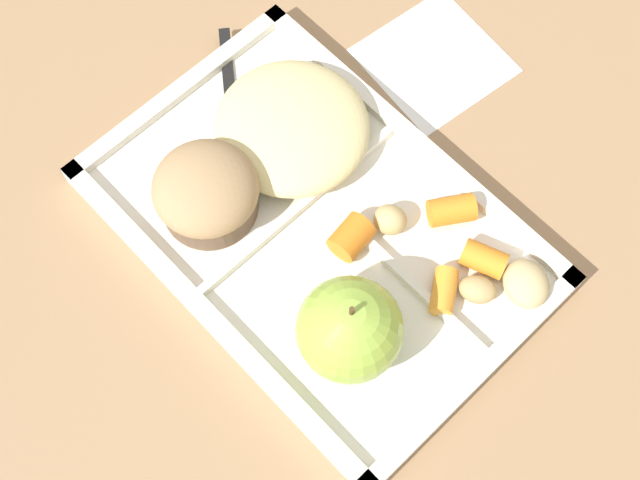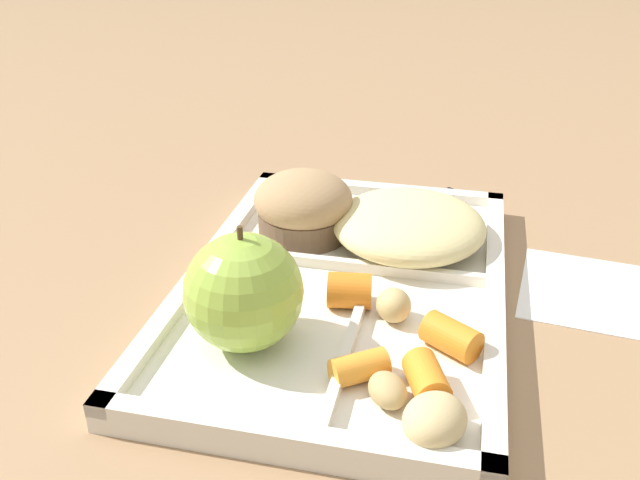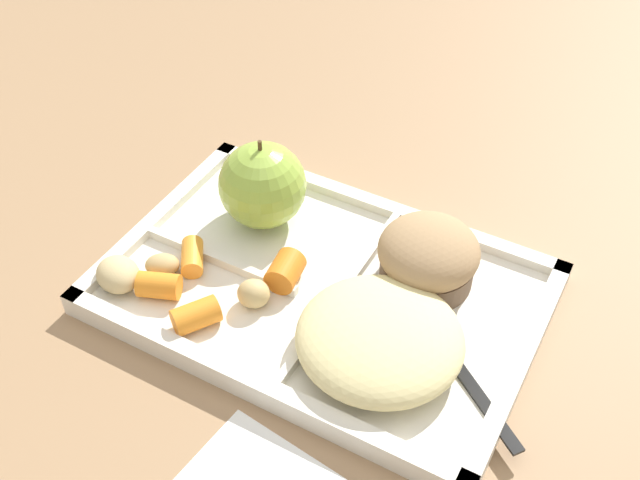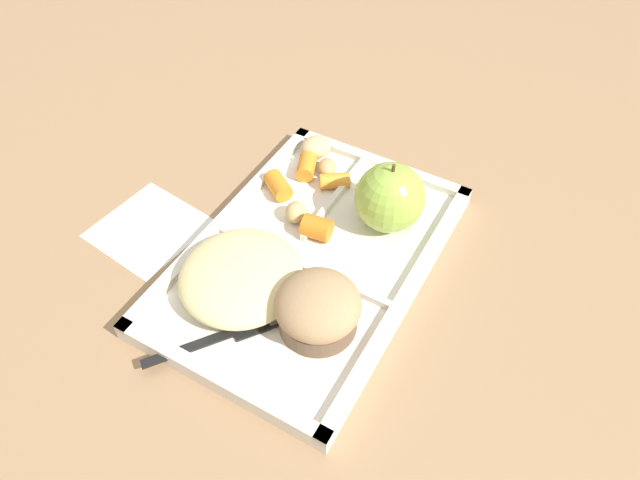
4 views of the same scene
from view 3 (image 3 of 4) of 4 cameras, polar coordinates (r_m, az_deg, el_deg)
ground at (r=0.64m, az=0.15°, el=-4.27°), size 6.00×6.00×0.00m
lunch_tray at (r=0.63m, az=0.11°, el=-3.81°), size 0.35×0.23×0.02m
green_apple at (r=0.67m, az=-4.30°, el=4.09°), size 0.08×0.08×0.09m
bran_muffin at (r=0.62m, az=8.03°, el=-1.23°), size 0.08×0.08×0.06m
carrot_slice_small at (r=0.60m, az=-9.20°, el=-5.57°), size 0.04×0.04×0.02m
carrot_slice_center at (r=0.65m, az=-9.47°, el=-1.25°), size 0.03×0.04×0.02m
carrot_slice_near_corner at (r=0.63m, az=-2.60°, el=-2.32°), size 0.03×0.03×0.03m
carrot_slice_large at (r=0.63m, az=-11.88°, el=-3.33°), size 0.04×0.03×0.02m
potato_chunk_golden at (r=0.61m, az=-4.95°, el=-3.98°), size 0.03×0.03×0.02m
potato_chunk_large at (r=0.65m, az=-11.64°, el=-1.82°), size 0.04×0.03×0.02m
potato_chunk_wedge at (r=0.64m, az=-14.78°, el=-2.49°), size 0.05×0.05×0.02m
egg_noodle_pile at (r=0.57m, az=4.47°, el=-7.29°), size 0.13×0.12×0.04m
meatball_side at (r=0.58m, az=4.34°, el=-7.19°), size 0.03×0.03×0.03m
meatball_center at (r=0.56m, az=5.62°, el=-10.03°), size 0.03×0.03×0.03m
meatball_back at (r=0.58m, az=5.08°, el=-7.17°), size 0.03×0.03×0.03m
meatball_front at (r=0.58m, az=8.08°, el=-7.30°), size 0.03×0.03×0.03m
plastic_fork at (r=0.59m, az=10.01°, el=-9.00°), size 0.13×0.10×0.00m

